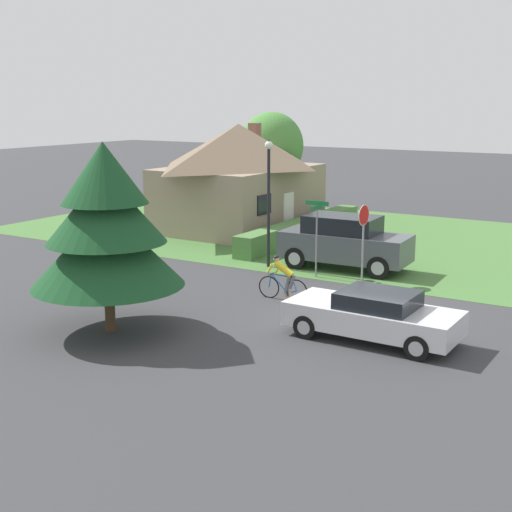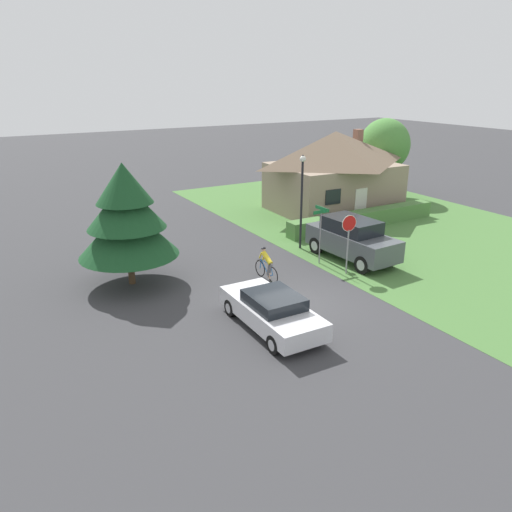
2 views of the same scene
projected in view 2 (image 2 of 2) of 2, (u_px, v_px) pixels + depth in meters
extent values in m
plane|color=#38383A|center=(296.00, 306.00, 19.52)|extent=(140.00, 140.00, 0.00)
cube|color=#477538|center=(422.00, 236.00, 28.11)|extent=(16.00, 36.00, 0.01)
cube|color=gray|center=(333.00, 187.00, 33.14)|extent=(7.85, 5.85, 3.09)
pyramid|color=#75604C|center=(335.00, 148.00, 32.26)|extent=(8.48, 6.32, 2.08)
cube|color=silver|center=(361.00, 204.00, 30.96)|extent=(0.90, 0.08, 2.00)
cube|color=black|center=(333.00, 197.00, 29.75)|extent=(1.10, 0.09, 0.90)
cube|color=brown|center=(358.00, 135.00, 33.56)|extent=(0.51, 0.51, 0.80)
cube|color=#4C7A3D|center=(363.00, 219.00, 29.79)|extent=(10.45, 0.90, 0.94)
cube|color=silver|center=(272.00, 312.00, 17.66)|extent=(1.92, 4.62, 0.64)
cube|color=black|center=(274.00, 300.00, 17.36)|extent=(1.67, 1.98, 0.42)
cylinder|color=black|center=(231.00, 308.00, 18.65)|extent=(0.25, 0.65, 0.65)
cylinder|color=#ADADB2|center=(231.00, 308.00, 18.65)|extent=(0.25, 0.38, 0.38)
cylinder|color=black|center=(269.00, 299.00, 19.42)|extent=(0.25, 0.65, 0.65)
cylinder|color=#ADADB2|center=(269.00, 299.00, 19.42)|extent=(0.25, 0.38, 0.38)
cylinder|color=black|center=(274.00, 345.00, 16.08)|extent=(0.25, 0.65, 0.65)
cylinder|color=#ADADB2|center=(274.00, 345.00, 16.08)|extent=(0.25, 0.38, 0.38)
cylinder|color=black|center=(317.00, 332.00, 16.86)|extent=(0.25, 0.65, 0.65)
cylinder|color=#ADADB2|center=(317.00, 332.00, 16.86)|extent=(0.25, 0.38, 0.38)
torus|color=black|center=(273.00, 275.00, 21.63)|extent=(0.09, 0.74, 0.74)
torus|color=black|center=(260.00, 268.00, 22.41)|extent=(0.09, 0.74, 0.74)
cylinder|color=#1E66B2|center=(270.00, 270.00, 21.78)|extent=(0.05, 0.18, 0.55)
cylinder|color=#1E66B2|center=(265.00, 267.00, 22.06)|extent=(0.07, 0.62, 0.60)
cylinder|color=#1E66B2|center=(266.00, 262.00, 21.91)|extent=(0.08, 0.73, 0.07)
cylinder|color=#1E66B2|center=(271.00, 275.00, 21.78)|extent=(0.06, 0.33, 0.16)
cylinder|color=#1E66B2|center=(272.00, 270.00, 21.63)|extent=(0.04, 0.21, 0.43)
cylinder|color=#1E66B2|center=(261.00, 264.00, 22.30)|extent=(0.04, 0.12, 0.46)
cylinder|color=black|center=(261.00, 259.00, 22.19)|extent=(0.44, 0.05, 0.02)
ellipsoid|color=black|center=(271.00, 264.00, 21.62)|extent=(0.09, 0.20, 0.05)
cylinder|color=slate|center=(271.00, 268.00, 21.67)|extent=(0.13, 0.25, 0.46)
cylinder|color=slate|center=(269.00, 269.00, 21.83)|extent=(0.13, 0.25, 0.61)
cylinder|color=tan|center=(270.00, 275.00, 21.85)|extent=(0.08, 0.08, 0.30)
cylinder|color=tan|center=(269.00, 276.00, 22.03)|extent=(0.17, 0.08, 0.21)
cylinder|color=yellow|center=(267.00, 258.00, 21.76)|extent=(0.26, 0.68, 0.54)
cylinder|color=yellow|center=(264.00, 257.00, 21.94)|extent=(0.09, 0.25, 0.35)
cylinder|color=yellow|center=(261.00, 255.00, 22.17)|extent=(0.09, 0.25, 0.35)
sphere|color=tan|center=(263.00, 249.00, 21.87)|extent=(0.19, 0.19, 0.19)
ellipsoid|color=black|center=(263.00, 248.00, 21.85)|extent=(0.22, 0.18, 0.12)
cube|color=#4C5156|center=(352.00, 242.00, 24.21)|extent=(2.18, 4.94, 1.01)
cube|color=black|center=(351.00, 225.00, 24.03)|extent=(1.84, 2.79, 0.65)
cylinder|color=black|center=(316.00, 245.00, 25.23)|extent=(0.30, 0.85, 0.84)
cylinder|color=#ADADB2|center=(316.00, 245.00, 25.23)|extent=(0.30, 0.50, 0.49)
cylinder|color=black|center=(342.00, 240.00, 26.11)|extent=(0.30, 0.85, 0.84)
cylinder|color=#ADADB2|center=(342.00, 240.00, 26.11)|extent=(0.30, 0.50, 0.49)
cylinder|color=black|center=(363.00, 265.00, 22.62)|extent=(0.30, 0.85, 0.84)
cylinder|color=#ADADB2|center=(363.00, 265.00, 22.62)|extent=(0.30, 0.50, 0.49)
cylinder|color=black|center=(389.00, 258.00, 23.51)|extent=(0.30, 0.85, 0.84)
cylinder|color=#ADADB2|center=(389.00, 258.00, 23.51)|extent=(0.30, 0.50, 0.49)
cylinder|color=gray|center=(347.00, 252.00, 22.42)|extent=(0.07, 0.07, 2.08)
cylinder|color=red|center=(349.00, 223.00, 21.97)|extent=(0.70, 0.08, 0.70)
cylinder|color=silver|center=(349.00, 223.00, 21.97)|extent=(0.74, 0.08, 0.74)
cylinder|color=black|center=(301.00, 206.00, 25.36)|extent=(0.12, 0.12, 4.51)
sphere|color=white|center=(303.00, 159.00, 24.54)|extent=(0.31, 0.31, 0.31)
cone|color=black|center=(303.00, 156.00, 24.49)|extent=(0.18, 0.18, 0.12)
cylinder|color=gray|center=(320.00, 239.00, 23.60)|extent=(0.06, 0.06, 2.49)
cube|color=#197238|center=(321.00, 212.00, 23.16)|extent=(0.90, 0.03, 0.16)
cube|color=#197238|center=(321.00, 208.00, 23.10)|extent=(0.03, 0.90, 0.16)
cylinder|color=#4C3823|center=(131.00, 269.00, 21.48)|extent=(0.28, 0.28, 1.31)
cone|color=#194723|center=(128.00, 230.00, 20.88)|extent=(4.20, 4.20, 2.19)
cone|color=#194723|center=(125.00, 205.00, 20.52)|extent=(3.27, 3.27, 1.93)
cone|color=#194723|center=(123.00, 183.00, 20.20)|extent=(2.35, 2.35, 1.66)
cylinder|color=#4C3823|center=(382.00, 181.00, 37.30)|extent=(0.35, 0.35, 2.20)
ellipsoid|color=#4C893D|center=(385.00, 145.00, 36.40)|extent=(3.65, 3.65, 3.83)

